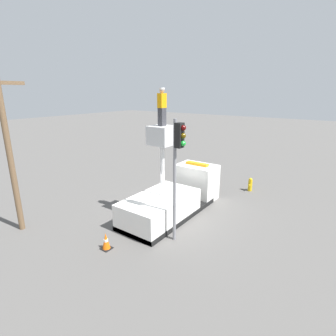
{
  "coord_description": "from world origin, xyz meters",
  "views": [
    {
      "loc": [
        -10.54,
        -7.54,
        6.44
      ],
      "look_at": [
        -1.21,
        -0.81,
        3.08
      ],
      "focal_mm": 28.0,
      "sensor_mm": 36.0,
      "label": 1
    }
  ],
  "objects_px": {
    "bucket_truck": "(174,197)",
    "worker": "(162,107)",
    "fire_hydrant": "(250,185)",
    "utility_pole": "(9,148)",
    "traffic_cone_rear": "(106,241)",
    "traffic_light_pole": "(178,158)"
  },
  "relations": [
    {
      "from": "worker",
      "to": "traffic_cone_rear",
      "type": "bearing_deg",
      "value": 175.33
    },
    {
      "from": "bucket_truck",
      "to": "utility_pole",
      "type": "relative_size",
      "value": 0.91
    },
    {
      "from": "bucket_truck",
      "to": "utility_pole",
      "type": "distance_m",
      "value": 8.3
    },
    {
      "from": "utility_pole",
      "to": "fire_hydrant",
      "type": "bearing_deg",
      "value": -32.28
    },
    {
      "from": "worker",
      "to": "fire_hydrant",
      "type": "xyz_separation_m",
      "value": [
        6.68,
        -2.34,
        -5.31
      ]
    },
    {
      "from": "traffic_light_pole",
      "to": "traffic_cone_rear",
      "type": "xyz_separation_m",
      "value": [
        -2.31,
        2.06,
        -3.48
      ]
    },
    {
      "from": "traffic_cone_rear",
      "to": "utility_pole",
      "type": "bearing_deg",
      "value": 105.05
    },
    {
      "from": "utility_pole",
      "to": "traffic_cone_rear",
      "type": "bearing_deg",
      "value": -74.95
    },
    {
      "from": "traffic_light_pole",
      "to": "utility_pole",
      "type": "xyz_separation_m",
      "value": [
        -3.56,
        6.71,
        0.19
      ]
    },
    {
      "from": "traffic_light_pole",
      "to": "fire_hydrant",
      "type": "distance_m",
      "value": 8.68
    },
    {
      "from": "worker",
      "to": "fire_hydrant",
      "type": "relative_size",
      "value": 1.93
    },
    {
      "from": "fire_hydrant",
      "to": "utility_pole",
      "type": "distance_m",
      "value": 14.1
    },
    {
      "from": "bucket_truck",
      "to": "worker",
      "type": "xyz_separation_m",
      "value": [
        -1.05,
        0.0,
        4.85
      ]
    },
    {
      "from": "fire_hydrant",
      "to": "traffic_cone_rear",
      "type": "height_order",
      "value": "fire_hydrant"
    },
    {
      "from": "fire_hydrant",
      "to": "utility_pole",
      "type": "relative_size",
      "value": 0.12
    },
    {
      "from": "bucket_truck",
      "to": "utility_pole",
      "type": "bearing_deg",
      "value": 140.06
    },
    {
      "from": "utility_pole",
      "to": "worker",
      "type": "bearing_deg",
      "value": -45.53
    },
    {
      "from": "bucket_truck",
      "to": "traffic_cone_rear",
      "type": "xyz_separation_m",
      "value": [
        -4.65,
        0.29,
        -0.55
      ]
    },
    {
      "from": "bucket_truck",
      "to": "utility_pole",
      "type": "height_order",
      "value": "utility_pole"
    },
    {
      "from": "bucket_truck",
      "to": "fire_hydrant",
      "type": "bearing_deg",
      "value": -22.59
    },
    {
      "from": "worker",
      "to": "traffic_light_pole",
      "type": "relative_size",
      "value": 0.32
    },
    {
      "from": "fire_hydrant",
      "to": "utility_pole",
      "type": "bearing_deg",
      "value": 147.72
    }
  ]
}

